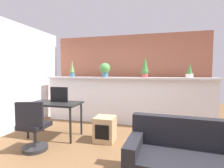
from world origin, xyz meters
TOP-DOWN VIEW (x-y plane):
  - ground_plane at (0.00, 0.00)m, footprint 12.00×12.00m
  - divider_wall at (0.00, 2.00)m, footprint 4.49×0.16m
  - plant_shelf at (0.00, 1.96)m, footprint 4.49×0.35m
  - brick_wall_behind at (0.00, 2.60)m, footprint 4.49×0.10m
  - potted_plant_0 at (-1.51, 1.93)m, footprint 0.15×0.15m
  - potted_plant_1 at (-0.54, 1.95)m, footprint 0.29×0.29m
  - potted_plant_2 at (0.54, 1.94)m, footprint 0.17×0.17m
  - potted_plant_3 at (1.59, 1.99)m, footprint 0.17×0.17m
  - desk at (-1.30, 0.73)m, footprint 1.10×0.60m
  - tv_monitor at (-1.24, 0.81)m, footprint 0.41×0.04m
  - office_chair at (-1.26, 0.00)m, footprint 0.50×0.50m
  - side_cube_shelf at (-0.18, 0.76)m, footprint 0.40×0.41m
  - couch at (1.26, -0.31)m, footprint 1.61×0.87m

SIDE VIEW (x-z plane):
  - ground_plane at x=0.00m, z-range 0.00..0.00m
  - side_cube_shelf at x=-0.18m, z-range 0.00..0.50m
  - couch at x=1.26m, z-range -0.12..0.68m
  - office_chair at x=-1.26m, z-range -0.07..0.84m
  - divider_wall at x=0.00m, z-range 0.00..1.23m
  - desk at x=-1.30m, z-range 0.29..1.04m
  - tv_monitor at x=-1.24m, z-range 0.75..1.08m
  - brick_wall_behind at x=0.00m, z-range 0.00..2.50m
  - plant_shelf at x=0.00m, z-range 1.23..1.27m
  - potted_plant_3 at x=1.59m, z-range 1.24..1.60m
  - potted_plant_0 at x=-1.51m, z-range 1.23..1.71m
  - potted_plant_1 at x=-0.54m, z-range 1.29..1.68m
  - potted_plant_2 at x=0.54m, z-range 1.25..1.76m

